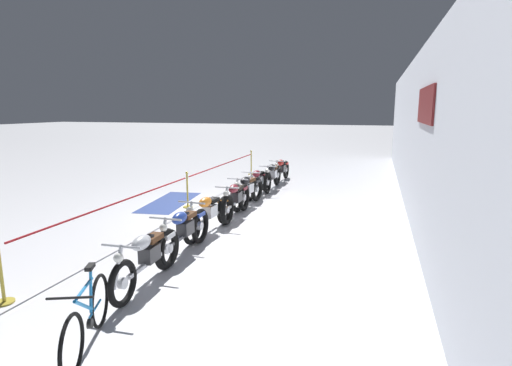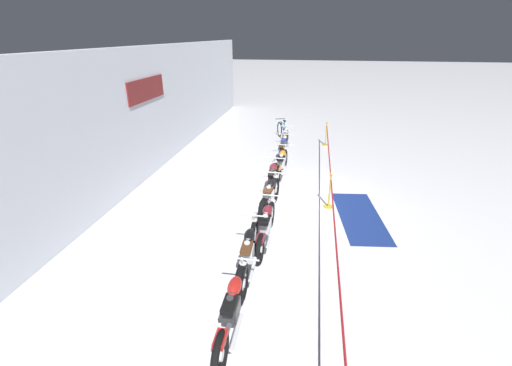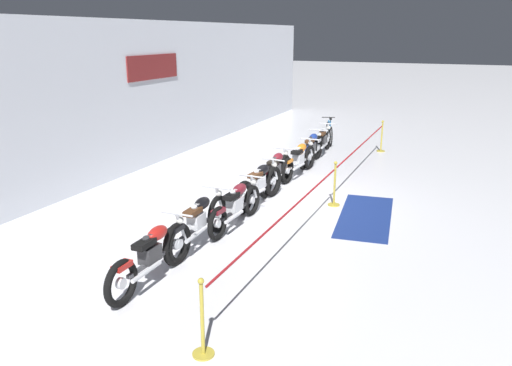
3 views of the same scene
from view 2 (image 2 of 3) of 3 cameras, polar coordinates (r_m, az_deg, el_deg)
ground_plane at (r=10.02m, az=6.06°, el=-3.47°), size 120.00×120.00×0.00m
back_wall at (r=10.81m, az=-21.97°, el=8.87°), size 28.00×0.29×4.20m
motorcycle_red_0 at (r=5.89m, az=-3.88°, el=-20.21°), size 2.27×0.62×0.94m
motorcycle_black_1 at (r=7.01m, az=-1.28°, el=-11.72°), size 2.38×0.62×0.96m
motorcycle_maroon_2 at (r=7.99m, az=1.72°, el=-7.11°), size 2.21×0.62×0.91m
motorcycle_black_3 at (r=9.29m, az=2.28°, el=-2.41°), size 2.17×0.62×0.95m
motorcycle_maroon_4 at (r=10.40m, az=2.75°, el=0.55°), size 2.17×0.62×0.96m
motorcycle_orange_5 at (r=11.74m, az=4.29°, el=3.21°), size 2.34×0.62×0.93m
motorcycle_blue_6 at (r=13.07m, az=4.51°, el=5.41°), size 2.21×0.62×0.95m
motorcycle_silver_7 at (r=14.39m, az=4.85°, el=7.08°), size 2.19×0.62×0.92m
bicycle at (r=16.12m, az=4.46°, el=8.56°), size 1.61×0.74×0.95m
stanchion_far_left at (r=8.31m, az=12.62°, el=-4.10°), size 12.18×0.28×1.05m
stanchion_mid_left at (r=9.86m, az=12.12°, el=-2.07°), size 0.28×0.28×1.05m
stanchion_mid_right at (r=15.52m, az=11.55°, el=7.49°), size 0.28×0.28×1.05m
floor_banner at (r=9.71m, az=16.89°, el=-5.35°), size 2.98×1.42×0.01m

